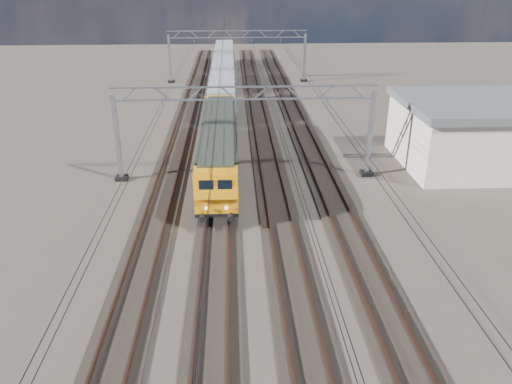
{
  "coord_description": "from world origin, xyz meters",
  "views": [
    {
      "loc": [
        -0.95,
        -31.86,
        14.78
      ],
      "look_at": [
        0.42,
        -4.21,
        2.4
      ],
      "focal_mm": 35.0,
      "sensor_mm": 36.0,
      "label": 1
    }
  ],
  "objects_px": {
    "catenary_gantry_far": "(238,54)",
    "hopper_wagon_mid": "(223,70)",
    "catenary_gantry_mid": "(245,129)",
    "locomotive": "(219,144)",
    "hopper_wagon_lead": "(222,94)",
    "hopper_wagon_third": "(224,54)"
  },
  "relations": [
    {
      "from": "locomotive",
      "to": "hopper_wagon_lead",
      "type": "distance_m",
      "value": 17.7
    },
    {
      "from": "hopper_wagon_lead",
      "to": "hopper_wagon_mid",
      "type": "relative_size",
      "value": 1.0
    },
    {
      "from": "locomotive",
      "to": "hopper_wagon_lead",
      "type": "bearing_deg",
      "value": 90.0
    },
    {
      "from": "hopper_wagon_mid",
      "to": "catenary_gantry_mid",
      "type": "bearing_deg",
      "value": -86.54
    },
    {
      "from": "locomotive",
      "to": "hopper_wagon_lead",
      "type": "xyz_separation_m",
      "value": [
        -0.0,
        17.7,
        -0.09
      ]
    },
    {
      "from": "catenary_gantry_mid",
      "to": "hopper_wagon_mid",
      "type": "height_order",
      "value": "catenary_gantry_mid"
    },
    {
      "from": "catenary_gantry_mid",
      "to": "catenary_gantry_far",
      "type": "height_order",
      "value": "same"
    },
    {
      "from": "locomotive",
      "to": "hopper_wagon_third",
      "type": "distance_m",
      "value": 46.1
    },
    {
      "from": "hopper_wagon_mid",
      "to": "hopper_wagon_third",
      "type": "height_order",
      "value": "same"
    },
    {
      "from": "catenary_gantry_mid",
      "to": "catenary_gantry_far",
      "type": "xyz_separation_m",
      "value": [
        0.0,
        36.0,
        0.0
      ]
    },
    {
      "from": "hopper_wagon_mid",
      "to": "hopper_wagon_third",
      "type": "bearing_deg",
      "value": 90.0
    },
    {
      "from": "catenary_gantry_mid",
      "to": "locomotive",
      "type": "height_order",
      "value": "catenary_gantry_mid"
    },
    {
      "from": "catenary_gantry_mid",
      "to": "hopper_wagon_mid",
      "type": "relative_size",
      "value": 1.53
    },
    {
      "from": "hopper_wagon_third",
      "to": "catenary_gantry_mid",
      "type": "bearing_deg",
      "value": -87.58
    },
    {
      "from": "hopper_wagon_mid",
      "to": "hopper_wagon_third",
      "type": "xyz_separation_m",
      "value": [
        0.0,
        14.2,
        0.0
      ]
    },
    {
      "from": "hopper_wagon_lead",
      "to": "hopper_wagon_mid",
      "type": "distance_m",
      "value": 14.2
    },
    {
      "from": "catenary_gantry_far",
      "to": "hopper_wagon_mid",
      "type": "xyz_separation_m",
      "value": [
        -2.0,
        -2.88,
        -1.67
      ]
    },
    {
      "from": "catenary_gantry_far",
      "to": "hopper_wagon_lead",
      "type": "xyz_separation_m",
      "value": [
        -2.0,
        -17.08,
        -1.67
      ]
    },
    {
      "from": "hopper_wagon_third",
      "to": "hopper_wagon_mid",
      "type": "bearing_deg",
      "value": -90.0
    },
    {
      "from": "catenary_gantry_mid",
      "to": "hopper_wagon_lead",
      "type": "relative_size",
      "value": 1.53
    },
    {
      "from": "catenary_gantry_mid",
      "to": "hopper_wagon_mid",
      "type": "bearing_deg",
      "value": 93.46
    },
    {
      "from": "hopper_wagon_lead",
      "to": "hopper_wagon_mid",
      "type": "height_order",
      "value": "same"
    }
  ]
}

